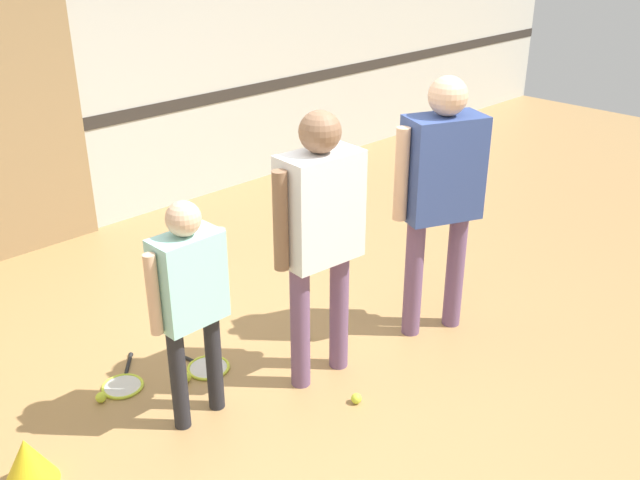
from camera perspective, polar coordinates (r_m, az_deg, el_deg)
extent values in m
plane|color=#A87F4C|center=(4.80, -1.57, -10.50)|extent=(16.00, 16.00, 0.00)
cube|color=beige|center=(6.66, -20.98, 13.08)|extent=(16.00, 0.06, 3.20)
cube|color=#2D2823|center=(6.76, -20.12, 8.30)|extent=(16.00, 0.01, 0.12)
cylinder|color=#6B4C70|center=(4.46, -1.60, -6.96)|extent=(0.12, 0.12, 0.85)
cylinder|color=#6B4C70|center=(4.64, 1.53, -5.62)|extent=(0.12, 0.12, 0.85)
cube|color=silver|center=(4.21, 0.00, 2.62)|extent=(0.52, 0.31, 0.67)
sphere|color=brown|center=(4.06, 0.00, 8.65)|extent=(0.25, 0.25, 0.25)
cylinder|color=brown|center=(4.04, -3.18, 1.51)|extent=(0.09, 0.09, 0.60)
cylinder|color=brown|center=(4.39, 2.93, 3.43)|extent=(0.09, 0.09, 0.60)
cylinder|color=#232328|center=(4.24, -11.25, -10.82)|extent=(0.10, 0.10, 0.67)
cylinder|color=#232328|center=(4.36, -8.49, -9.53)|extent=(0.10, 0.10, 0.67)
cube|color=#99D8D1|center=(3.99, -10.46, -3.09)|extent=(0.39, 0.22, 0.53)
sphere|color=#DBAD89|center=(3.84, -10.88, 1.69)|extent=(0.19, 0.19, 0.19)
cylinder|color=#DBAD89|center=(3.89, -13.20, -4.28)|extent=(0.07, 0.07, 0.47)
cylinder|color=#DBAD89|center=(4.11, -7.87, -2.14)|extent=(0.07, 0.07, 0.47)
cylinder|color=#6B4C70|center=(5.19, 10.76, -2.37)|extent=(0.13, 0.13, 0.88)
cylinder|color=#6B4C70|center=(5.03, 7.49, -3.02)|extent=(0.13, 0.13, 0.88)
cube|color=#334784|center=(4.80, 9.78, 5.72)|extent=(0.59, 0.47, 0.70)
sphere|color=#DBAD89|center=(4.67, 10.21, 11.28)|extent=(0.26, 0.26, 0.26)
cylinder|color=#DBAD89|center=(4.96, 12.82, 5.97)|extent=(0.09, 0.09, 0.63)
cylinder|color=#DBAD89|center=(4.66, 6.53, 5.22)|extent=(0.09, 0.09, 0.63)
torus|color=#C6D838|center=(4.88, -8.92, -10.05)|extent=(0.34, 0.34, 0.02)
cylinder|color=silver|center=(4.88, -8.92, -10.05)|extent=(0.25, 0.25, 0.01)
cylinder|color=black|center=(5.02, -10.97, -9.12)|extent=(0.07, 0.21, 0.02)
sphere|color=black|center=(5.08, -11.84, -8.72)|extent=(0.03, 0.03, 0.03)
torus|color=#C6D838|center=(4.82, -15.51, -11.21)|extent=(0.38, 0.38, 0.02)
cylinder|color=silver|center=(4.82, -15.51, -11.21)|extent=(0.23, 0.23, 0.01)
cylinder|color=black|center=(5.02, -15.09, -9.59)|extent=(0.17, 0.20, 0.02)
sphere|color=black|center=(5.11, -14.90, -8.85)|extent=(0.03, 0.03, 0.03)
sphere|color=#CCE038|center=(4.52, 2.92, -12.55)|extent=(0.07, 0.07, 0.07)
sphere|color=#CCE038|center=(4.77, -10.67, -10.75)|extent=(0.07, 0.07, 0.07)
sphere|color=#CCE038|center=(4.72, -17.12, -11.95)|extent=(0.07, 0.07, 0.07)
sphere|color=#CCE038|center=(5.10, -1.17, -7.72)|extent=(0.07, 0.07, 0.07)
cone|color=yellow|center=(4.21, -22.34, -16.06)|extent=(0.29, 0.29, 0.28)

